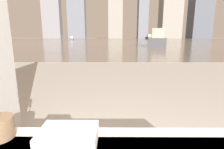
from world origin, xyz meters
TOP-DOWN VIEW (x-y plane):
  - towel_stack at (-0.18, 0.80)m, footprint 0.30×0.21m
  - harbor_water at (0.00, 62.00)m, footprint 180.00×110.00m
  - harbor_boat_0 at (4.99, 19.43)m, footprint 3.09×5.32m
  - harbor_boat_1 at (-13.37, 57.47)m, footprint 1.56×3.26m
  - harbor_boat_2 at (16.17, 80.56)m, footprint 2.36×5.60m
  - skyline_tower_0 at (-39.71, 118.00)m, footprint 11.43×6.09m
  - skyline_tower_2 at (1.44, 118.00)m, footprint 9.01×9.17m
  - skyline_tower_3 at (19.14, 118.00)m, footprint 6.29×7.49m
  - skyline_tower_5 at (56.06, 118.00)m, footprint 12.40×11.11m

SIDE VIEW (x-z plane):
  - harbor_water at x=0.00m, z-range 0.00..0.01m
  - harbor_boat_1 at x=-13.37m, z-range -0.16..1.01m
  - towel_stack at x=-0.18m, z-range 0.48..0.56m
  - harbor_boat_0 at x=4.99m, z-range -0.27..1.62m
  - harbor_boat_2 at x=16.17m, z-range -0.29..1.75m
  - skyline_tower_5 at x=56.06m, z-range 0.00..25.08m
  - skyline_tower_2 at x=1.44m, z-range 0.00..36.49m
  - skyline_tower_0 at x=-39.71m, z-range 0.00..45.12m
  - skyline_tower_3 at x=19.14m, z-range 0.00..47.03m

